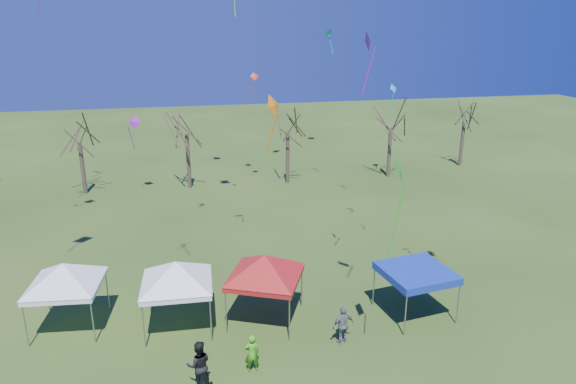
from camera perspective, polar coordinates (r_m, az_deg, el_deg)
name	(u,v)px	position (r m, az deg, el deg)	size (l,w,h in m)	color
ground	(267,358)	(22.41, -2.31, -18.00)	(140.00, 140.00, 0.00)	#284315
tree_1	(77,123)	(43.83, -22.41, 7.09)	(3.42, 3.42, 7.54)	#3D2D21
tree_2	(185,114)	(42.78, -11.34, 8.54)	(3.71, 3.71, 8.18)	#3D2D21
tree_3	(288,113)	(43.43, -0.05, 8.75)	(3.59, 3.59, 7.91)	#3D2D21
tree_4	(392,110)	(46.23, 11.48, 8.95)	(3.58, 3.58, 7.89)	#3D2D21
tree_5	(466,107)	(51.92, 19.15, 8.93)	(3.39, 3.39, 7.46)	#3D2D21
tent_white_west	(63,268)	(24.90, -23.72, -7.72)	(4.18, 4.18, 3.71)	gray
tent_white_mid	(176,266)	(23.40, -12.38, -8.05)	(4.27, 4.27, 3.77)	gray
tent_red	(265,259)	(23.37, -2.59, -7.47)	(4.08, 4.08, 3.85)	gray
tent_blue	(416,273)	(24.91, 14.08, -8.75)	(3.40, 3.40, 2.36)	gray
person_green	(252,353)	(21.34, -4.03, -17.43)	(0.59, 0.39, 1.62)	green
person_dark	(199,365)	(20.70, -9.86, -18.39)	(0.95, 0.74, 1.96)	black
person_grey	(343,325)	(22.92, 6.14, -14.50)	(1.04, 0.43, 1.77)	slate
kite_19	(329,33)	(40.33, 4.58, 17.20)	(0.87, 0.77, 1.91)	#0B9AAF
kite_22	(254,78)	(41.46, -3.80, 12.54)	(0.87, 0.76, 2.44)	#F13F16
kite_12	(393,89)	(45.40, 11.64, 11.13)	(0.98, 0.84, 2.67)	#0DB1CD
kite_1	(274,106)	(21.08, -1.56, 9.50)	(0.97, 1.10, 2.33)	orange
kite_17	(368,43)	(24.39, 8.92, 16.08)	(0.55, 0.94, 2.85)	purple
kite_5	(400,171)	(18.34, 12.32, 2.32)	(0.84, 1.27, 3.94)	green
kite_13	(134,123)	(41.62, -16.73, 7.40)	(1.15, 0.97, 2.74)	purple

